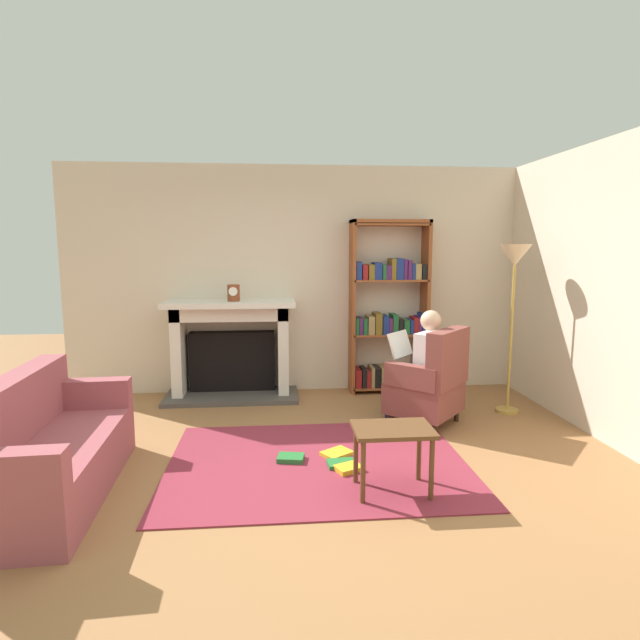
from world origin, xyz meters
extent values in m
plane|color=#98683E|center=(0.00, 0.00, 0.00)|extent=(14.00, 14.00, 0.00)
cube|color=beige|center=(0.00, 2.55, 1.35)|extent=(5.60, 0.10, 2.70)
cube|color=beige|center=(2.65, 1.25, 1.35)|extent=(0.10, 5.20, 2.70)
cube|color=maroon|center=(0.00, 0.30, 0.01)|extent=(2.40, 1.80, 0.01)
cube|color=#4C4742|center=(-0.84, 2.18, 0.03)|extent=(1.52, 0.64, 0.05)
cube|color=black|center=(-0.84, 2.40, 0.40)|extent=(1.00, 0.20, 0.70)
cube|color=silver|center=(-1.44, 2.28, 0.54)|extent=(0.12, 0.44, 1.08)
cube|color=silver|center=(-0.24, 2.28, 0.54)|extent=(0.12, 0.44, 1.08)
cube|color=silver|center=(-0.84, 2.28, 1.00)|extent=(1.32, 0.44, 0.16)
cube|color=silver|center=(-0.84, 2.22, 1.11)|extent=(1.48, 0.56, 0.06)
cylinder|color=brown|center=(-0.80, 2.20, 1.23)|extent=(0.14, 0.14, 0.19)
cylinder|color=white|center=(-0.80, 2.14, 1.25)|extent=(0.10, 0.01, 0.10)
cube|color=brown|center=(0.58, 2.34, 1.03)|extent=(0.04, 0.32, 2.06)
cube|color=brown|center=(1.47, 2.34, 1.03)|extent=(0.04, 0.32, 2.06)
cube|color=brown|center=(1.03, 2.34, 2.04)|extent=(0.93, 0.32, 0.04)
cube|color=brown|center=(1.03, 2.34, 0.06)|extent=(0.89, 0.32, 0.02)
cube|color=maroon|center=(0.65, 2.33, 0.18)|extent=(0.07, 0.26, 0.22)
cube|color=black|center=(0.72, 2.33, 0.19)|extent=(0.05, 0.26, 0.23)
cube|color=maroon|center=(0.78, 2.33, 0.17)|extent=(0.05, 0.26, 0.20)
cube|color=#997F4C|center=(0.83, 2.33, 0.19)|extent=(0.04, 0.26, 0.24)
cube|color=black|center=(0.88, 2.33, 0.19)|extent=(0.07, 0.26, 0.24)
cube|color=#997F4C|center=(0.96, 2.33, 0.19)|extent=(0.07, 0.26, 0.24)
cube|color=maroon|center=(1.03, 2.33, 0.18)|extent=(0.07, 0.26, 0.22)
cube|color=brown|center=(1.10, 2.33, 0.19)|extent=(0.05, 0.26, 0.23)
cube|color=#997F4C|center=(1.17, 2.33, 0.16)|extent=(0.08, 0.26, 0.18)
cube|color=#997F4C|center=(1.26, 2.33, 0.18)|extent=(0.08, 0.26, 0.21)
cube|color=black|center=(1.34, 2.33, 0.17)|extent=(0.06, 0.26, 0.20)
cube|color=brown|center=(1.39, 2.33, 0.16)|extent=(0.04, 0.26, 0.18)
cube|color=brown|center=(1.03, 2.34, 0.71)|extent=(0.89, 0.32, 0.02)
cube|color=#1E592D|center=(0.63, 2.33, 0.82)|extent=(0.04, 0.26, 0.19)
cube|color=#4C1E59|center=(0.68, 2.33, 0.82)|extent=(0.04, 0.26, 0.19)
cube|color=#1E592D|center=(0.73, 2.33, 0.81)|extent=(0.05, 0.26, 0.19)
cube|color=#997F4C|center=(0.80, 2.33, 0.83)|extent=(0.08, 0.26, 0.21)
cube|color=brown|center=(0.89, 2.33, 0.84)|extent=(0.08, 0.26, 0.25)
cube|color=navy|center=(0.97, 2.33, 0.83)|extent=(0.07, 0.26, 0.22)
cube|color=#4C1E59|center=(1.03, 2.33, 0.81)|extent=(0.04, 0.26, 0.19)
cube|color=#1E592D|center=(1.09, 2.33, 0.84)|extent=(0.06, 0.26, 0.23)
cube|color=black|center=(1.15, 2.33, 0.81)|extent=(0.05, 0.26, 0.19)
cube|color=#1E592D|center=(1.22, 2.33, 0.80)|extent=(0.07, 0.26, 0.17)
cube|color=navy|center=(1.29, 2.33, 0.80)|extent=(0.04, 0.26, 0.17)
cube|color=maroon|center=(1.34, 2.33, 0.82)|extent=(0.05, 0.26, 0.19)
cube|color=#4C1E59|center=(1.38, 2.33, 0.82)|extent=(0.04, 0.26, 0.20)
cube|color=navy|center=(1.44, 2.33, 0.84)|extent=(0.05, 0.26, 0.24)
cube|color=brown|center=(1.03, 2.34, 1.35)|extent=(0.89, 0.32, 0.02)
cube|color=navy|center=(0.65, 2.33, 1.47)|extent=(0.06, 0.26, 0.21)
cube|color=maroon|center=(0.72, 2.33, 1.45)|extent=(0.06, 0.26, 0.18)
cube|color=brown|center=(0.79, 2.33, 1.46)|extent=(0.07, 0.26, 0.18)
cube|color=navy|center=(0.87, 2.33, 1.47)|extent=(0.09, 0.26, 0.20)
cube|color=#1E592D|center=(0.94, 2.33, 1.45)|extent=(0.04, 0.26, 0.17)
cube|color=#4C1E59|center=(0.99, 2.33, 1.45)|extent=(0.06, 0.26, 0.17)
cube|color=brown|center=(1.05, 2.33, 1.49)|extent=(0.05, 0.26, 0.25)
cube|color=navy|center=(1.13, 2.33, 1.49)|extent=(0.08, 0.26, 0.25)
cube|color=#4C1E59|center=(1.19, 2.33, 1.49)|extent=(0.04, 0.26, 0.24)
cube|color=#4C1E59|center=(1.24, 2.33, 1.48)|extent=(0.05, 0.26, 0.23)
cube|color=navy|center=(1.29, 2.33, 1.46)|extent=(0.04, 0.26, 0.19)
cube|color=#997F4C|center=(1.35, 2.33, 1.46)|extent=(0.07, 0.26, 0.18)
cube|color=black|center=(1.42, 2.33, 1.45)|extent=(0.06, 0.26, 0.17)
cube|color=brown|center=(1.03, 2.34, 2.00)|extent=(0.89, 0.32, 0.02)
cylinder|color=#331E14|center=(1.13, 1.52, 0.06)|extent=(0.05, 0.05, 0.12)
cylinder|color=#331E14|center=(0.78, 1.15, 0.06)|extent=(0.05, 0.05, 0.12)
cylinder|color=#331E14|center=(1.48, 1.20, 0.06)|extent=(0.05, 0.05, 0.12)
cylinder|color=#331E14|center=(1.14, 0.82, 0.06)|extent=(0.05, 0.05, 0.12)
cube|color=brown|center=(1.13, 1.17, 0.27)|extent=(0.88, 0.88, 0.30)
cube|color=brown|center=(1.31, 1.01, 0.70)|extent=(0.55, 0.58, 0.55)
cube|color=brown|center=(1.32, 1.37, 0.53)|extent=(0.48, 0.46, 0.22)
cube|color=brown|center=(0.95, 0.97, 0.53)|extent=(0.48, 0.46, 0.22)
cube|color=white|center=(1.17, 1.14, 0.67)|extent=(0.36, 0.37, 0.50)
sphere|color=#D8AD8C|center=(1.17, 1.14, 1.04)|extent=(0.20, 0.20, 0.20)
cube|color=#191E3F|center=(1.08, 1.33, 0.47)|extent=(0.37, 0.36, 0.12)
cube|color=#191E3F|center=(0.97, 1.22, 0.47)|extent=(0.37, 0.36, 0.12)
cylinder|color=#191E3F|center=(0.94, 1.46, 0.21)|extent=(0.10, 0.10, 0.42)
cylinder|color=#191E3F|center=(0.83, 1.34, 0.21)|extent=(0.10, 0.10, 0.42)
cube|color=white|center=(0.93, 1.36, 0.77)|extent=(0.32, 0.34, 0.25)
cube|color=#9C4C54|center=(-1.88, -0.07, 0.20)|extent=(0.79, 1.73, 0.40)
cube|color=#9C4C54|center=(-2.15, -0.09, 0.62)|extent=(0.29, 1.71, 0.45)
cube|color=#9C4C54|center=(-1.92, 0.70, 0.52)|extent=(0.71, 0.20, 0.24)
cube|color=brown|center=(0.49, -0.23, 0.47)|extent=(0.56, 0.39, 0.03)
cylinder|color=brown|center=(0.25, -0.39, 0.23)|extent=(0.04, 0.04, 0.45)
cylinder|color=brown|center=(0.73, -0.39, 0.23)|extent=(0.04, 0.04, 0.45)
cylinder|color=brown|center=(0.25, -0.08, 0.23)|extent=(0.04, 0.04, 0.45)
cylinder|color=brown|center=(0.73, -0.08, 0.23)|extent=(0.04, 0.04, 0.45)
cube|color=#267233|center=(0.18, 0.22, 0.03)|extent=(0.23, 0.18, 0.03)
cube|color=#267233|center=(-0.22, 0.35, 0.03)|extent=(0.24, 0.19, 0.04)
cube|color=gold|center=(0.23, 0.12, 0.03)|extent=(0.25, 0.22, 0.04)
cube|color=gold|center=(0.18, 0.43, 0.03)|extent=(0.30, 0.28, 0.03)
cylinder|color=#B7933F|center=(2.13, 1.44, 0.01)|extent=(0.24, 0.24, 0.03)
cylinder|color=#B7933F|center=(2.13, 1.44, 0.80)|extent=(0.03, 0.03, 1.53)
cone|color=beige|center=(2.13, 1.44, 1.66)|extent=(0.32, 0.32, 0.22)
camera|label=1|loc=(-0.32, -3.61, 1.74)|focal=28.55mm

